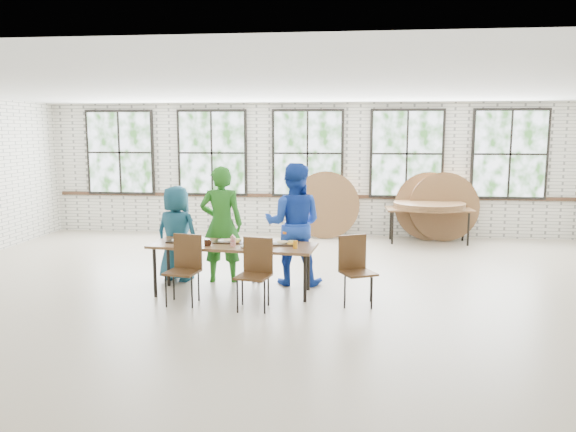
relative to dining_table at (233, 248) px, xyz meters
name	(u,v)px	position (x,y,z in m)	size (l,w,h in m)	color
room	(308,155)	(0.72, 4.82, 1.14)	(12.00, 12.00, 12.00)	#B4A38F
dining_table	(233,248)	(0.00, 0.00, 0.00)	(2.47, 1.03, 0.74)	brown
chair_near_left	(185,263)	(-0.57, -0.48, -0.13)	(0.48, 0.47, 0.95)	#4B3019
chair_near_right	(256,267)	(0.44, -0.61, -0.13)	(0.50, 0.48, 0.95)	#4B3019
chair_spare	(355,264)	(1.77, -0.27, -0.13)	(0.56, 0.55, 0.95)	#4B3019
adult_teal	(177,233)	(-1.04, 0.65, 0.07)	(0.74, 0.48, 1.52)	#1B5369
adult_green	(221,224)	(-0.32, 0.65, 0.23)	(0.67, 0.44, 1.84)	#22681B
toddler	(257,260)	(0.24, 0.65, -0.33)	(0.47, 0.27, 0.73)	#1D133D
adult_blue	(294,224)	(0.82, 0.65, 0.26)	(0.92, 0.72, 1.89)	#183DAC
storage_table	(429,211)	(3.37, 4.23, 0.00)	(1.83, 0.82, 0.74)	brown
tabletop_clutter	(239,243)	(0.09, -0.02, 0.08)	(1.97, 0.61, 0.11)	black
round_tops_stacked	(429,205)	(3.37, 4.23, 0.12)	(1.50, 1.50, 0.13)	brown
round_tops_leaning	(399,206)	(2.77, 4.52, 0.05)	(4.07, 0.40, 1.49)	brown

